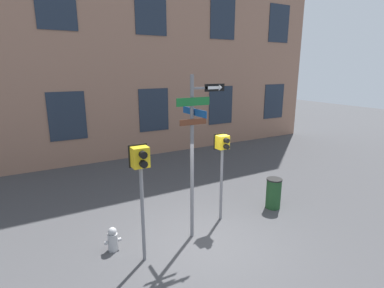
% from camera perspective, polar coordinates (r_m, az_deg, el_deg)
% --- Properties ---
extents(ground_plane, '(60.00, 60.00, 0.00)m').
position_cam_1_polar(ground_plane, '(7.94, 2.68, -18.28)').
color(ground_plane, '#424244').
extents(building_facade, '(24.00, 0.64, 13.58)m').
position_cam_1_polar(building_facade, '(14.72, -16.26, 23.60)').
color(building_facade, '#936B56').
rests_on(building_facade, ground_plane).
extents(street_sign_pole, '(1.34, 1.09, 4.13)m').
position_cam_1_polar(street_sign_pole, '(7.26, 0.54, 0.19)').
color(street_sign_pole, slate).
rests_on(street_sign_pole, ground_plane).
extents(pedestrian_signal_left, '(0.41, 0.40, 2.70)m').
position_cam_1_polar(pedestrian_signal_left, '(6.45, -9.72, -5.02)').
color(pedestrian_signal_left, slate).
rests_on(pedestrian_signal_left, ground_plane).
extents(pedestrian_signal_right, '(0.38, 0.40, 2.52)m').
position_cam_1_polar(pedestrian_signal_right, '(8.30, 5.78, -1.84)').
color(pedestrian_signal_right, slate).
rests_on(pedestrian_signal_right, ground_plane).
extents(fire_hydrant, '(0.40, 0.24, 0.60)m').
position_cam_1_polar(fire_hydrant, '(7.76, -14.85, -17.15)').
color(fire_hydrant, '#A5A5A8').
rests_on(fire_hydrant, ground_plane).
extents(trash_bin, '(0.48, 0.48, 0.96)m').
position_cam_1_polar(trash_bin, '(9.79, 15.27, -9.03)').
color(trash_bin, '#1E4723').
rests_on(trash_bin, ground_plane).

